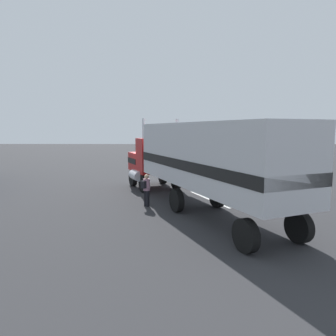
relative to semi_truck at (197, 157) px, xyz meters
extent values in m
plane|color=#2D2D30|center=(5.99, 2.65, -2.52)|extent=(120.00, 120.00, 0.00)
cube|color=silver|center=(2.11, -0.85, -2.52)|extent=(4.14, 1.81, 0.01)
cube|color=silver|center=(6.65, -3.19, -2.52)|extent=(4.06, 1.99, 0.01)
cube|color=#B21919|center=(6.26, 2.74, -0.82)|extent=(2.65, 3.01, 1.20)
cube|color=#B21919|center=(4.80, 2.10, -0.32)|extent=(2.29, 2.85, 2.20)
cube|color=silver|center=(7.12, 3.12, -0.82)|extent=(0.92, 1.96, 1.08)
cube|color=black|center=(6.26, 2.74, -0.76)|extent=(2.67, 3.05, 0.36)
cylinder|color=silver|center=(3.85, 2.88, 0.28)|extent=(0.18, 0.18, 3.40)
cylinder|color=silver|center=(4.74, 0.87, 0.28)|extent=(0.18, 0.18, 3.40)
cube|color=silver|center=(-1.02, -0.45, 0.23)|extent=(10.66, 6.60, 2.80)
cube|color=black|center=(-1.02, -0.45, -0.19)|extent=(10.68, 6.63, 0.44)
cylinder|color=silver|center=(4.66, 3.46, -1.57)|extent=(1.45, 1.11, 0.64)
cylinder|color=black|center=(6.10, 3.87, -1.97)|extent=(1.13, 0.72, 1.10)
cylinder|color=black|center=(6.98, 1.85, -1.97)|extent=(1.13, 0.72, 1.10)
cylinder|color=black|center=(3.99, 2.94, -1.97)|extent=(1.13, 0.72, 1.10)
cylinder|color=black|center=(4.87, 0.93, -1.97)|extent=(1.13, 0.72, 1.10)
cylinder|color=black|center=(-0.54, 0.96, -1.97)|extent=(1.13, 0.72, 1.10)
cylinder|color=black|center=(0.34, -1.06, -1.97)|extent=(1.13, 0.72, 1.10)
cylinder|color=black|center=(-5.35, -1.15, -1.97)|extent=(1.13, 0.72, 1.10)
cylinder|color=black|center=(-4.47, -3.17, -1.97)|extent=(1.13, 0.72, 1.10)
cylinder|color=black|center=(0.52, 2.50, -2.11)|extent=(0.18, 0.18, 0.82)
cylinder|color=black|center=(0.42, 2.40, -2.11)|extent=(0.18, 0.18, 0.82)
cylinder|color=#A5728C|center=(0.47, 2.45, -1.41)|extent=(0.34, 0.34, 0.58)
sphere|color=tan|center=(0.47, 2.45, -1.01)|extent=(0.23, 0.23, 0.23)
cube|color=black|center=(0.32, 2.59, -1.39)|extent=(0.30, 0.30, 0.36)
camera|label=1|loc=(-14.74, 1.14, 1.34)|focal=33.09mm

